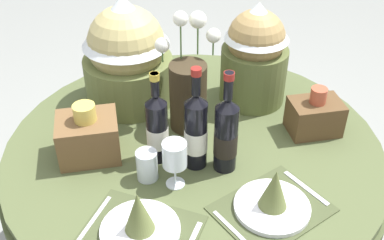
# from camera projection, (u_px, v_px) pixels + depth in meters

# --- Properties ---
(dining_table) EXTENTS (1.42, 1.42, 0.75)m
(dining_table) POSITION_uv_depth(u_px,v_px,m) (194.00, 169.00, 1.83)
(dining_table) COLOR #4C5633
(dining_table) RESTS_ON ground
(place_setting_left) EXTENTS (0.43, 0.40, 0.16)m
(place_setting_left) POSITION_uv_depth(u_px,v_px,m) (140.00, 222.00, 1.38)
(place_setting_left) COLOR #41492B
(place_setting_left) RESTS_ON dining_table
(place_setting_right) EXTENTS (0.42, 0.38, 0.16)m
(place_setting_right) POSITION_uv_depth(u_px,v_px,m) (273.00, 199.00, 1.46)
(place_setting_right) COLOR #41492B
(place_setting_right) RESTS_ON dining_table
(flower_vase) EXTENTS (0.24, 0.19, 0.45)m
(flower_vase) POSITION_uv_depth(u_px,v_px,m) (188.00, 87.00, 1.75)
(flower_vase) COLOR #332819
(flower_vase) RESTS_ON dining_table
(wine_bottle_left) EXTENTS (0.08, 0.08, 0.38)m
(wine_bottle_left) POSITION_uv_depth(u_px,v_px,m) (226.00, 134.00, 1.57)
(wine_bottle_left) COLOR black
(wine_bottle_left) RESTS_ON dining_table
(wine_bottle_centre) EXTENTS (0.08, 0.08, 0.35)m
(wine_bottle_centre) POSITION_uv_depth(u_px,v_px,m) (157.00, 128.00, 1.61)
(wine_bottle_centre) COLOR black
(wine_bottle_centre) RESTS_ON dining_table
(wine_bottle_right) EXTENTS (0.08, 0.08, 0.38)m
(wine_bottle_right) POSITION_uv_depth(u_px,v_px,m) (196.00, 131.00, 1.58)
(wine_bottle_right) COLOR black
(wine_bottle_right) RESTS_ON dining_table
(wine_glass_left) EXTENTS (0.08, 0.08, 0.17)m
(wine_glass_left) POSITION_uv_depth(u_px,v_px,m) (175.00, 155.00, 1.51)
(wine_glass_left) COLOR silver
(wine_glass_left) RESTS_ON dining_table
(tumbler_near_left) EXTENTS (0.07, 0.07, 0.11)m
(tumbler_near_left) POSITION_uv_depth(u_px,v_px,m) (147.00, 165.00, 1.57)
(tumbler_near_left) COLOR silver
(tumbler_near_left) RESTS_ON dining_table
(gift_tub_back_left) EXTENTS (0.36, 0.36, 0.46)m
(gift_tub_back_left) POSITION_uv_depth(u_px,v_px,m) (127.00, 49.00, 1.86)
(gift_tub_back_left) COLOR olive
(gift_tub_back_left) RESTS_ON dining_table
(gift_tub_back_right) EXTENTS (0.27, 0.27, 0.43)m
(gift_tub_back_right) POSITION_uv_depth(u_px,v_px,m) (255.00, 50.00, 1.87)
(gift_tub_back_right) COLOR #566033
(gift_tub_back_right) RESTS_ON dining_table
(woven_basket_side_left) EXTENTS (0.21, 0.17, 0.21)m
(woven_basket_side_left) POSITION_uv_depth(u_px,v_px,m) (88.00, 136.00, 1.65)
(woven_basket_side_left) COLOR brown
(woven_basket_side_left) RESTS_ON dining_table
(woven_basket_side_right) EXTENTS (0.19, 0.13, 0.19)m
(woven_basket_side_right) POSITION_uv_depth(u_px,v_px,m) (315.00, 115.00, 1.78)
(woven_basket_side_right) COLOR brown
(woven_basket_side_right) RESTS_ON dining_table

